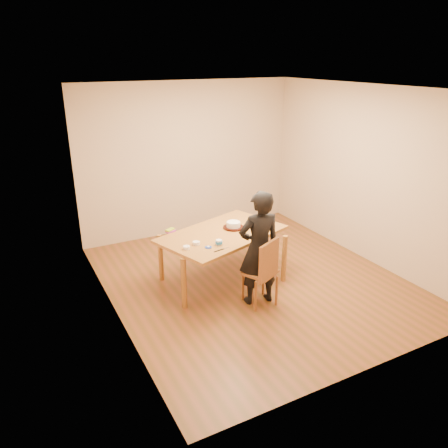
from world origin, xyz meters
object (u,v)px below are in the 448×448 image
person (259,248)px  cake (233,225)px  dining_chair (260,272)px  cake_plate (233,227)px  dining_table (222,234)px

person → cake: bearing=-87.3°
dining_chair → cake: cake is taller
dining_chair → cake_plate: cake_plate is taller
cake → dining_chair: bearing=-94.8°
dining_table → cake: size_ratio=8.62×
dining_chair → cake: bearing=59.1°
dining_chair → cake_plate: (0.07, 0.86, 0.31)m
cake → dining_table: bearing=-159.9°
dining_table → cake: (0.22, 0.08, 0.08)m
dining_table → person: 0.75m
dining_table → dining_chair: size_ratio=4.62×
cake_plate → person: person is taller
dining_chair → cake_plate: size_ratio=1.27×
dining_table → dining_chair: (0.15, -0.78, -0.28)m
dining_table → dining_chair: dining_table is taller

